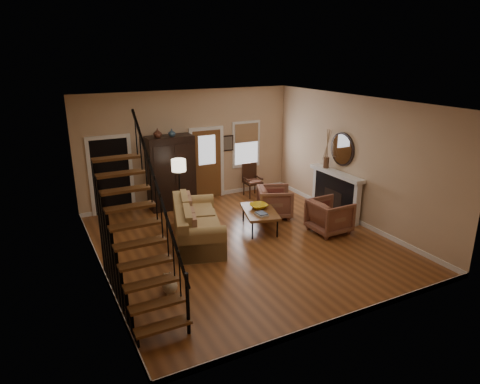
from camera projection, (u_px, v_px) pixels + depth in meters
name	position (u px, v px, depth m)	size (l,w,h in m)	color
room	(198.00, 167.00, 10.97)	(7.00, 7.33, 3.30)	brown
staircase	(136.00, 219.00, 7.33)	(0.94, 2.80, 3.20)	brown
fireplace	(337.00, 189.00, 11.68)	(0.33, 1.95, 2.30)	black
armoire	(171.00, 172.00, 12.16)	(1.30, 0.60, 2.10)	black
vase_a	(158.00, 133.00, 11.56)	(0.24, 0.24, 0.25)	#4C2619
vase_b	(172.00, 133.00, 11.74)	(0.20, 0.20, 0.21)	#334C60
sofa	(197.00, 223.00, 10.15)	(1.04, 2.41, 0.90)	#A3804A
coffee_table	(260.00, 220.00, 10.88)	(0.77, 1.33, 0.51)	brown
bowl	(259.00, 206.00, 10.93)	(0.45, 0.45, 0.11)	yellow
books	(262.00, 214.00, 10.48)	(0.24, 0.33, 0.06)	beige
armchair_left	(330.00, 216.00, 10.66)	(0.90, 0.92, 0.84)	maroon
armchair_right	(275.00, 202.00, 11.67)	(0.89, 0.92, 0.83)	maroon
floor_lamp	(180.00, 190.00, 11.37)	(0.38, 0.38, 1.66)	black
side_chair	(253.00, 181.00, 13.27)	(0.54, 0.54, 1.02)	#361D11
dog	(170.00, 287.00, 7.94)	(0.29, 0.49, 0.36)	tan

